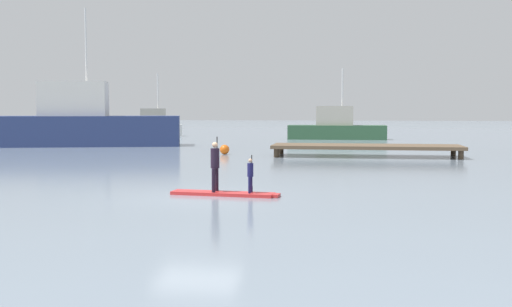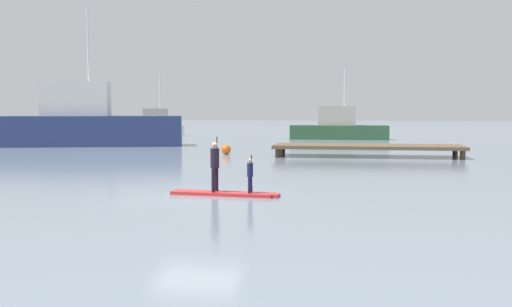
# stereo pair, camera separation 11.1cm
# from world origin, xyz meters

# --- Properties ---
(ground_plane) EXTENTS (240.00, 240.00, 0.00)m
(ground_plane) POSITION_xyz_m (0.00, 0.00, 0.00)
(ground_plane) COLOR gray
(paddleboard_near) EXTENTS (3.35, 0.92, 0.10)m
(paddleboard_near) POSITION_xyz_m (0.72, 0.54, 0.05)
(paddleboard_near) COLOR red
(paddleboard_near) RESTS_ON ground
(paddler_adult) EXTENTS (0.29, 0.48, 1.66)m
(paddler_adult) POSITION_xyz_m (0.42, 0.58, 0.96)
(paddler_adult) COLOR black
(paddler_adult) RESTS_ON paddleboard_near
(paddler_child_solo) EXTENTS (0.20, 0.37, 1.12)m
(paddler_child_solo) POSITION_xyz_m (1.51, 0.47, 0.67)
(paddler_child_solo) COLOR #19194C
(paddler_child_solo) RESTS_ON paddleboard_near
(fishing_boat_white_large) EXTENTS (13.84, 6.53, 9.55)m
(fishing_boat_white_large) POSITION_xyz_m (-14.15, 23.26, 1.52)
(fishing_boat_white_large) COLOR navy
(fishing_boat_white_large) RESTS_ON ground
(fishing_boat_green_midground) EXTENTS (6.54, 3.35, 5.90)m
(fishing_boat_green_midground) POSITION_xyz_m (-14.26, 38.49, 0.93)
(fishing_boat_green_midground) COLOR silver
(fishing_boat_green_midground) RESTS_ON ground
(motor_boat_small_navy) EXTENTS (8.29, 2.02, 6.01)m
(motor_boat_small_navy) POSITION_xyz_m (3.31, 35.44, 0.99)
(motor_boat_small_navy) COLOR #2D5638
(motor_boat_small_navy) RESTS_ON ground
(floating_dock) EXTENTS (10.13, 2.94, 0.64)m
(floating_dock) POSITION_xyz_m (5.32, 16.44, 0.54)
(floating_dock) COLOR brown
(floating_dock) RESTS_ON ground
(mooring_buoy_near) EXTENTS (0.55, 0.55, 0.55)m
(mooring_buoy_near) POSITION_xyz_m (-2.62, 16.95, 0.28)
(mooring_buoy_near) COLOR orange
(mooring_buoy_near) RESTS_ON ground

